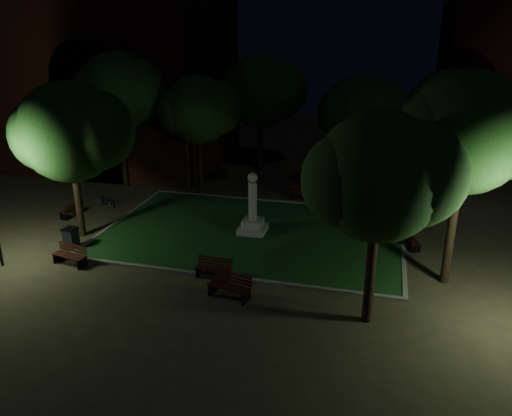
# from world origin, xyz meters

# --- Properties ---
(ground) EXTENTS (80.00, 80.00, 0.00)m
(ground) POSITION_xyz_m (0.00, 0.00, 0.00)
(ground) COLOR #423825
(lawn) EXTENTS (15.00, 10.00, 0.08)m
(lawn) POSITION_xyz_m (0.00, 2.00, 0.04)
(lawn) COLOR #1B4218
(lawn) RESTS_ON ground
(lawn_kerb) EXTENTS (15.40, 10.40, 0.12)m
(lawn_kerb) POSITION_xyz_m (0.00, 2.00, 0.06)
(lawn_kerb) COLOR slate
(lawn_kerb) RESTS_ON ground
(monument) EXTENTS (1.40, 1.40, 3.20)m
(monument) POSITION_xyz_m (0.00, 2.00, 0.96)
(monument) COLOR #A19A92
(monument) RESTS_ON lawn
(building_main) EXTENTS (20.00, 12.00, 15.00)m
(building_main) POSITION_xyz_m (-15.86, 13.79, 7.38)
(building_main) COLOR #4C1E12
(building_main) RESTS_ON ground
(tree_west) EXTENTS (6.02, 4.92, 7.86)m
(tree_west) POSITION_xyz_m (-8.36, -0.48, 5.40)
(tree_west) COLOR black
(tree_west) RESTS_ON ground
(tree_north_wl) EXTENTS (5.24, 4.28, 7.47)m
(tree_north_wl) POSITION_xyz_m (-5.05, 8.06, 5.32)
(tree_north_wl) COLOR black
(tree_north_wl) RESTS_ON ground
(tree_north_er) EXTENTS (5.48, 4.48, 7.66)m
(tree_north_er) POSITION_xyz_m (4.86, 9.13, 5.42)
(tree_north_er) COLOR black
(tree_north_er) RESTS_ON ground
(tree_ne) EXTENTS (5.79, 4.72, 7.96)m
(tree_ne) POSITION_xyz_m (9.78, 9.75, 5.60)
(tree_ne) COLOR black
(tree_ne) RESTS_ON ground
(tree_east) EXTENTS (5.85, 4.77, 8.76)m
(tree_east) POSITION_xyz_m (9.32, -1.08, 6.37)
(tree_east) COLOR black
(tree_east) RESTS_ON ground
(tree_se) EXTENTS (5.46, 4.45, 7.74)m
(tree_se) POSITION_xyz_m (6.27, -4.91, 5.50)
(tree_se) COLOR black
(tree_se) RESTS_ON ground
(tree_nw) EXTENTS (6.19, 5.05, 8.80)m
(tree_nw) POSITION_xyz_m (-10.33, 7.82, 6.27)
(tree_nw) COLOR black
(tree_nw) RESTS_ON ground
(tree_far_north) EXTENTS (6.34, 5.17, 8.47)m
(tree_far_north) POSITION_xyz_m (-2.44, 13.76, 5.88)
(tree_far_north) COLOR black
(tree_far_north) RESTS_ON ground
(lamppost_nw) EXTENTS (1.18, 0.28, 4.54)m
(lamppost_nw) POSITION_xyz_m (-12.20, 9.47, 3.17)
(lamppost_nw) COLOR black
(lamppost_nw) RESTS_ON ground
(lamppost_ne) EXTENTS (1.18, 0.28, 3.96)m
(lamppost_ne) POSITION_xyz_m (10.77, 9.27, 2.82)
(lamppost_ne) COLOR black
(lamppost_ne) RESTS_ON ground
(bench_near_left) EXTENTS (1.56, 0.56, 0.85)m
(bench_near_left) POSITION_xyz_m (-0.36, -3.10, 0.40)
(bench_near_left) COLOR black
(bench_near_left) RESTS_ON ground
(bench_near_right) EXTENTS (1.87, 1.04, 0.98)m
(bench_near_right) POSITION_xyz_m (0.82, -4.55, 0.46)
(bench_near_right) COLOR black
(bench_near_right) RESTS_ON ground
(bench_west_near) EXTENTS (1.72, 0.87, 0.90)m
(bench_west_near) POSITION_xyz_m (-7.08, -3.55, 0.43)
(bench_west_near) COLOR black
(bench_west_near) RESTS_ON ground
(bench_left_side) EXTENTS (0.65, 1.53, 0.82)m
(bench_left_side) POSITION_xyz_m (-10.58, 1.81, 0.38)
(bench_left_side) COLOR black
(bench_left_side) RESTS_ON ground
(bench_right_side) EXTENTS (0.88, 1.47, 0.76)m
(bench_right_side) POSITION_xyz_m (7.92, 2.25, 0.36)
(bench_right_side) COLOR black
(bench_right_side) RESTS_ON ground
(bench_far_side) EXTENTS (1.84, 0.76, 0.99)m
(bench_far_side) POSITION_xyz_m (1.70, 7.99, 0.47)
(bench_far_side) COLOR black
(bench_far_side) RESTS_ON ground
(trash_bin) EXTENTS (0.68, 0.68, 1.07)m
(trash_bin) POSITION_xyz_m (-8.02, -2.08, 0.55)
(trash_bin) COLOR black
(trash_bin) RESTS_ON ground
(bicycle) EXTENTS (1.59, 0.95, 0.79)m
(bicycle) POSITION_xyz_m (-9.57, 3.78, 0.39)
(bicycle) COLOR black
(bicycle) RESTS_ON ground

